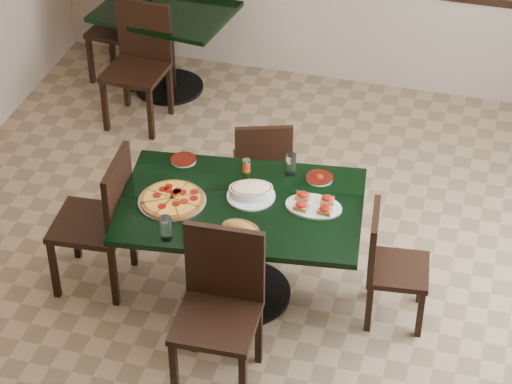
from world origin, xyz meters
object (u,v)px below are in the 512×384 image
(back_table, at_px, (166,34))
(chair_near, at_px, (220,300))
(pepperoni_pizza, at_px, (172,200))
(back_chair_near, at_px, (140,57))
(chair_far, at_px, (263,165))
(lasagna_casserole, at_px, (251,191))
(main_table, at_px, (242,227))
(chair_left, at_px, (103,215))
(bruschetta_platter, at_px, (314,204))
(bread_basket, at_px, (241,231))
(chair_right, at_px, (387,261))
(back_chair_left, at_px, (127,23))

(back_table, xyz_separation_m, chair_near, (1.41, -2.99, 0.04))
(back_table, relative_size, pepperoni_pizza, 2.78)
(back_chair_near, xyz_separation_m, pepperoni_pizza, (0.98, -1.96, 0.22))
(chair_far, distance_m, pepperoni_pizza, 1.02)
(lasagna_casserole, bearing_deg, pepperoni_pizza, -176.27)
(main_table, height_order, back_chair_near, back_chair_near)
(back_table, bearing_deg, chair_left, -72.04)
(main_table, relative_size, back_chair_near, 1.62)
(back_table, distance_m, chair_near, 3.30)
(chair_far, distance_m, bruschetta_platter, 0.96)
(back_chair_near, bearing_deg, lasagna_casserole, -48.05)
(bread_basket, bearing_deg, back_chair_near, 136.71)
(chair_far, distance_m, lasagna_casserole, 0.82)
(main_table, xyz_separation_m, chair_left, (-0.88, -0.11, -0.01))
(bread_basket, bearing_deg, back_table, 130.77)
(chair_right, relative_size, lasagna_casserole, 2.58)
(chair_near, height_order, pepperoni_pizza, chair_near)
(chair_near, bearing_deg, lasagna_casserole, 89.47)
(pepperoni_pizza, bearing_deg, chair_near, -49.49)
(chair_left, relative_size, bread_basket, 3.75)
(back_table, bearing_deg, bruschetta_platter, -44.49)
(back_table, bearing_deg, chair_right, -37.87)
(chair_near, height_order, chair_right, chair_near)
(chair_right, distance_m, bread_basket, 0.97)
(main_table, relative_size, back_chair_left, 1.68)
(chair_near, distance_m, chair_left, 1.09)
(lasagna_casserole, distance_m, bruschetta_platter, 0.40)
(bread_basket, bearing_deg, chair_far, 111.30)
(chair_left, relative_size, back_chair_near, 1.01)
(chair_far, relative_size, pepperoni_pizza, 1.99)
(back_table, distance_m, chair_far, 1.96)
(back_table, relative_size, lasagna_casserole, 3.73)
(chair_left, xyz_separation_m, pepperoni_pizza, (0.47, 0.01, 0.21))
(chair_near, height_order, lasagna_casserole, chair_near)
(main_table, xyz_separation_m, back_table, (-1.34, 2.33, -0.04))
(bread_basket, bearing_deg, bruschetta_platter, 60.04)
(chair_right, height_order, back_chair_near, back_chair_near)
(chair_left, relative_size, lasagna_casserole, 3.17)
(chair_right, distance_m, lasagna_casserole, 0.94)
(chair_right, bearing_deg, main_table, 87.67)
(chair_far, xyz_separation_m, chair_near, (0.16, -1.48, 0.10))
(back_table, xyz_separation_m, back_chair_left, (-0.38, 0.08, 0.01))
(pepperoni_pizza, distance_m, bruschetta_platter, 0.86)
(chair_near, distance_m, bread_basket, 0.43)
(back_table, distance_m, bread_basket, 3.01)
(chair_right, relative_size, bruschetta_platter, 2.27)
(back_chair_near, bearing_deg, bruschetta_platter, -41.12)
(back_table, bearing_deg, back_chair_left, 175.99)
(back_table, height_order, back_chair_left, back_chair_left)
(chair_left, height_order, pepperoni_pizza, chair_left)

